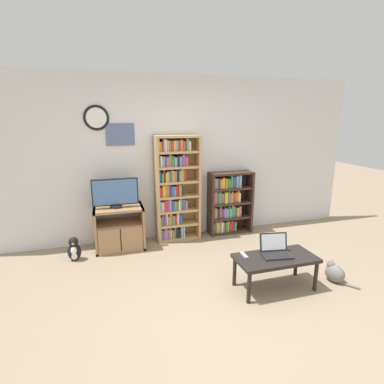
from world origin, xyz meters
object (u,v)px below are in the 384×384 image
Objects in this scene: coffee_table at (275,260)px; laptop at (275,250)px; television at (115,193)px; cat at (334,273)px; bookshelf_short at (227,203)px; tv_stand at (120,228)px; bookshelf_tall at (175,188)px; penguin_figurine at (74,250)px; remote_near_laptop at (244,255)px.

laptop is (0.02, 0.06, 0.11)m from coffee_table.
coffee_table is 0.12m from laptop.
television reaches higher than coffee_table.
coffee_table is at bearing 158.06° from cat.
bookshelf_short is 2.90× the size of laptop.
bookshelf_short is at bearing 4.56° from tv_stand.
coffee_table is 2.54× the size of laptop.
penguin_figurine is at bearing -166.55° from bookshelf_tall.
bookshelf_tall is at bearing 123.41° from laptop.
television is 0.39× the size of bookshelf_tall.
television is at bearing -157.24° from tv_stand.
bookshelf_short is 2.52m from penguin_figurine.
tv_stand is 0.55m from television.
penguin_figurine is at bearing 137.85° from cat.
coffee_table is at bearing -31.75° from penguin_figurine.
tv_stand reaches higher than penguin_figurine.
laptop is at bearing -65.74° from bookshelf_tall.
bookshelf_tall is at bearing 113.32° from cat.
laptop is at bearing 173.23° from remote_near_laptop.
laptop is (1.71, -1.59, -0.42)m from television.
bookshelf_tall is 10.40× the size of remote_near_laptop.
coffee_table is at bearing -44.98° from tv_stand.
coffee_table reaches higher than penguin_figurine.
laptop is 0.37m from remote_near_laptop.
bookshelf_short is at bearing -103.77° from remote_near_laptop.
cat is 3.43m from penguin_figurine.
cat is at bearing -35.41° from tv_stand.
laptop is at bearing -30.46° from penguin_figurine.
penguin_figurine is at bearing -171.28° from bookshelf_short.
bookshelf_short is (1.86, 0.16, -0.35)m from television.
remote_near_laptop is at bearing -48.53° from television.
bookshelf_tall is at bearing 13.45° from penguin_figurine.
remote_near_laptop is 1.18m from cat.
tv_stand is 2.32m from laptop.
coffee_table is (1.69, -1.64, -0.53)m from television.
bookshelf_short is 1.75m from laptop.
tv_stand is 1.97× the size of laptop.
remote_near_laptop is (-0.34, 0.12, 0.06)m from coffee_table.
tv_stand is at bearing -175.44° from bookshelf_short.
bookshelf_tall is (0.90, 0.14, 0.52)m from tv_stand.
tv_stand reaches higher than laptop.
tv_stand is 1.09× the size of television.
television reaches higher than laptop.
tv_stand is 0.78× the size of coffee_table.
tv_stand is 2.34m from coffee_table.
television reaches higher than remote_near_laptop.
tv_stand is at bearing 145.58° from laptop.
television is 2.09m from remote_near_laptop.
laptop is at bearing 67.18° from coffee_table.
remote_near_laptop is (0.42, -1.67, -0.44)m from bookshelf_tall.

